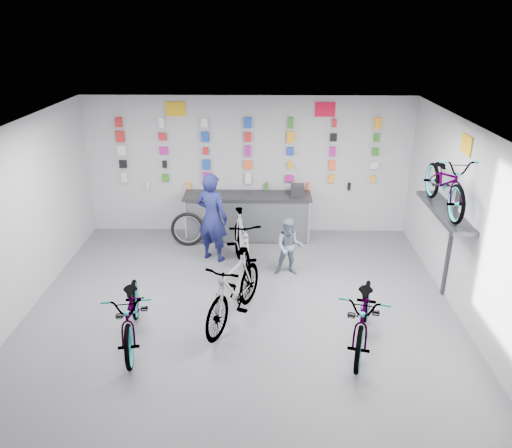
{
  "coord_description": "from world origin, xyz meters",
  "views": [
    {
      "loc": [
        0.37,
        -6.45,
        4.46
      ],
      "look_at": [
        0.22,
        1.4,
        1.22
      ],
      "focal_mm": 35.0,
      "sensor_mm": 36.0,
      "label": 1
    }
  ],
  "objects_px": {
    "clerk": "(212,217)",
    "customer": "(289,247)",
    "bike_left": "(132,311)",
    "bike_center": "(234,289)",
    "counter": "(248,217)",
    "bike_service": "(242,244)",
    "bike_right": "(365,313)"
  },
  "relations": [
    {
      "from": "bike_right",
      "to": "bike_service",
      "type": "distance_m",
      "value": 2.88
    },
    {
      "from": "clerk",
      "to": "customer",
      "type": "relative_size",
      "value": 1.62
    },
    {
      "from": "bike_center",
      "to": "clerk",
      "type": "distance_m",
      "value": 2.28
    },
    {
      "from": "customer",
      "to": "counter",
      "type": "bearing_deg",
      "value": 117.87
    },
    {
      "from": "bike_center",
      "to": "customer",
      "type": "height_order",
      "value": "bike_center"
    },
    {
      "from": "counter",
      "to": "bike_service",
      "type": "bearing_deg",
      "value": -91.65
    },
    {
      "from": "bike_center",
      "to": "customer",
      "type": "relative_size",
      "value": 1.7
    },
    {
      "from": "bike_center",
      "to": "bike_service",
      "type": "distance_m",
      "value": 1.62
    },
    {
      "from": "clerk",
      "to": "customer",
      "type": "height_order",
      "value": "clerk"
    },
    {
      "from": "bike_service",
      "to": "counter",
      "type": "bearing_deg",
      "value": 77.65
    },
    {
      "from": "bike_left",
      "to": "bike_right",
      "type": "bearing_deg",
      "value": -10.47
    },
    {
      "from": "bike_left",
      "to": "customer",
      "type": "distance_m",
      "value": 3.21
    },
    {
      "from": "bike_left",
      "to": "clerk",
      "type": "bearing_deg",
      "value": 61.37
    },
    {
      "from": "bike_left",
      "to": "clerk",
      "type": "xyz_separation_m",
      "value": [
        0.91,
        2.75,
        0.39
      ]
    },
    {
      "from": "bike_service",
      "to": "customer",
      "type": "height_order",
      "value": "bike_service"
    },
    {
      "from": "bike_right",
      "to": "clerk",
      "type": "height_order",
      "value": "clerk"
    },
    {
      "from": "bike_left",
      "to": "bike_service",
      "type": "height_order",
      "value": "bike_service"
    },
    {
      "from": "bike_service",
      "to": "customer",
      "type": "bearing_deg",
      "value": -12.75
    },
    {
      "from": "bike_left",
      "to": "bike_right",
      "type": "relative_size",
      "value": 0.97
    },
    {
      "from": "counter",
      "to": "bike_left",
      "type": "relative_size",
      "value": 1.43
    },
    {
      "from": "counter",
      "to": "bike_center",
      "type": "distance_m",
      "value": 3.22
    },
    {
      "from": "bike_center",
      "to": "clerk",
      "type": "relative_size",
      "value": 1.05
    },
    {
      "from": "counter",
      "to": "bike_right",
      "type": "relative_size",
      "value": 1.38
    },
    {
      "from": "bike_right",
      "to": "bike_service",
      "type": "xyz_separation_m",
      "value": [
        -1.88,
        2.19,
        0.07
      ]
    },
    {
      "from": "clerk",
      "to": "bike_center",
      "type": "bearing_deg",
      "value": 129.36
    },
    {
      "from": "bike_left",
      "to": "bike_center",
      "type": "bearing_deg",
      "value": 10.65
    },
    {
      "from": "counter",
      "to": "customer",
      "type": "distance_m",
      "value": 1.83
    },
    {
      "from": "bike_left",
      "to": "bike_right",
      "type": "distance_m",
      "value": 3.39
    },
    {
      "from": "customer",
      "to": "bike_left",
      "type": "bearing_deg",
      "value": -137.08
    },
    {
      "from": "clerk",
      "to": "customer",
      "type": "bearing_deg",
      "value": -176.89
    },
    {
      "from": "bike_left",
      "to": "bike_center",
      "type": "xyz_separation_m",
      "value": [
        1.46,
        0.56,
        0.06
      ]
    },
    {
      "from": "bike_right",
      "to": "clerk",
      "type": "relative_size",
      "value": 1.1
    }
  ]
}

